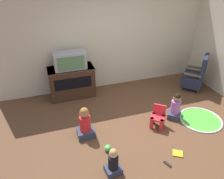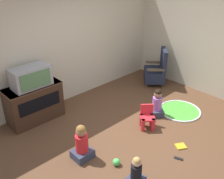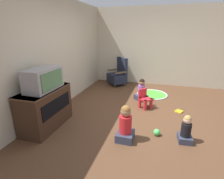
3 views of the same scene
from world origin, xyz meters
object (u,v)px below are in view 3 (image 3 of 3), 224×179
at_px(black_armchair, 118,75).
at_px(child_watching_left, 141,91).
at_px(yellow_kid_chair, 145,100).
at_px(toy_ball, 157,132).
at_px(child_watching_right, 125,125).
at_px(tv_cabinet, 46,108).
at_px(child_watching_center, 186,130).
at_px(remote_control, 187,118).
at_px(book, 179,111).
at_px(television, 44,79).

distance_m(black_armchair, child_watching_left, 1.59).
relative_size(yellow_kid_chair, toy_ball, 3.80).
xyz_separation_m(yellow_kid_chair, child_watching_right, (-1.50, 0.18, 0.09)).
bearing_deg(tv_cabinet, child_watching_center, -85.07).
bearing_deg(black_armchair, remote_control, 1.58).
xyz_separation_m(tv_cabinet, child_watching_left, (2.00, -1.64, -0.14)).
relative_size(black_armchair, book, 4.11).
bearing_deg(child_watching_left, tv_cabinet, 89.43).
distance_m(television, child_watching_right, 1.74).
xyz_separation_m(child_watching_left, remote_control, (-0.84, -1.15, -0.26)).
distance_m(television, remote_control, 3.15).
bearing_deg(toy_ball, remote_control, -35.45).
bearing_deg(child_watching_left, remote_control, -177.35).
distance_m(tv_cabinet, child_watching_center, 2.66).
bearing_deg(child_watching_left, black_armchair, -12.20).
distance_m(black_armchair, toy_ball, 3.33).
bearing_deg(yellow_kid_chair, remote_control, -68.70).
xyz_separation_m(child_watching_right, book, (1.48, -1.01, -0.27)).
bearing_deg(toy_ball, child_watching_center, -96.54).
relative_size(child_watching_left, remote_control, 3.94).
height_order(tv_cabinet, child_watching_right, tv_cabinet).
distance_m(yellow_kid_chair, child_watching_center, 1.52).
xyz_separation_m(tv_cabinet, yellow_kid_chair, (1.49, -1.80, -0.21)).
height_order(television, child_watching_center, television).
height_order(child_watching_right, remote_control, child_watching_right).
distance_m(television, child_watching_center, 2.73).
distance_m(television, child_watching_left, 2.67).
bearing_deg(child_watching_left, child_watching_right, 128.22).
height_order(child_watching_left, child_watching_right, child_watching_right).
xyz_separation_m(tv_cabinet, child_watching_right, (-0.01, -1.62, -0.12)).
distance_m(child_watching_left, remote_control, 1.44).
height_order(black_armchair, remote_control, black_armchair).
bearing_deg(book, toy_ball, 9.21).
bearing_deg(yellow_kid_chair, child_watching_center, -106.73).
relative_size(child_watching_center, toy_ball, 4.01).
bearing_deg(television, child_watching_left, -38.74).
distance_m(toy_ball, book, 1.27).
height_order(black_armchair, child_watching_left, black_armchair).
xyz_separation_m(book, remote_control, (-0.30, -0.16, -0.00)).
relative_size(television, toy_ball, 6.01).
xyz_separation_m(yellow_kid_chair, book, (-0.02, -0.83, -0.19)).
relative_size(tv_cabinet, remote_control, 7.27).
xyz_separation_m(toy_ball, remote_control, (0.88, -0.63, -0.05)).
bearing_deg(television, black_armchair, -10.63).
bearing_deg(television, remote_control, -67.06).
distance_m(book, remote_control, 0.34).
height_order(black_armchair, yellow_kid_chair, black_armchair).
height_order(child_watching_right, book, child_watching_right).
bearing_deg(tv_cabinet, book, -60.88).
relative_size(child_watching_center, book, 2.14).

